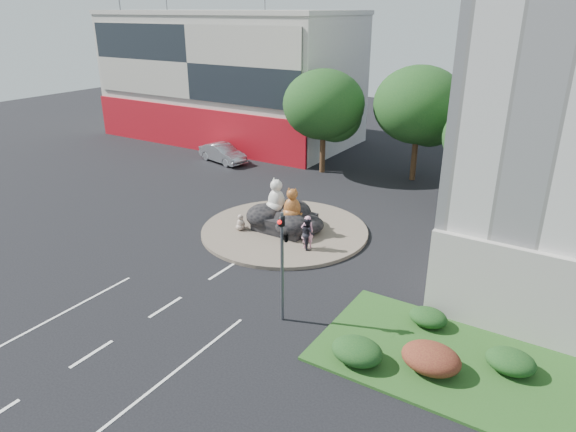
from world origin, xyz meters
name	(u,v)px	position (x,y,z in m)	size (l,w,h in m)	color
ground	(166,307)	(0.00, 0.00, 0.00)	(120.00, 120.00, 0.00)	black
roundabout_island	(285,230)	(0.00, 10.00, 0.10)	(10.00, 10.00, 0.20)	brown
rock_plinth	(285,222)	(0.00, 10.00, 0.65)	(3.20, 2.60, 0.90)	black
shophouse_block	(230,76)	(-18.00, 27.91, 6.18)	(25.20, 12.30, 17.40)	beige
grass_verge	(451,361)	(12.00, 3.00, 0.06)	(10.00, 6.00, 0.12)	#224D19
tree_left	(325,108)	(-3.93, 22.06, 5.25)	(6.46, 6.46, 8.27)	#382314
tree_mid	(420,109)	(3.07, 24.06, 5.56)	(6.84, 6.84, 8.76)	#382314
tree_right	(489,142)	(9.07, 20.06, 4.63)	(5.70, 5.70, 7.30)	#382314
hedge_near_green	(357,351)	(9.00, 1.00, 0.57)	(2.00, 1.60, 0.90)	#113816
hedge_red	(431,358)	(11.50, 2.00, 0.61)	(2.20, 1.76, 0.99)	#4E1415
hedge_mid_green	(511,361)	(14.00, 3.50, 0.53)	(1.80, 1.44, 0.81)	#113816
hedge_back_green	(428,317)	(10.50, 4.80, 0.48)	(1.60, 1.28, 0.72)	#113816
traffic_light	(284,244)	(5.10, 2.00, 3.62)	(0.44, 1.24, 5.00)	#595B60
street_lamp	(517,214)	(12.82, 8.00, 4.55)	(2.34, 0.22, 8.06)	#595B60
cat_white	(276,195)	(-0.72, 10.22, 2.16)	(1.27, 1.10, 2.12)	beige
cat_tabby	(292,203)	(0.64, 9.83, 2.05)	(1.14, 0.99, 1.90)	#B97726
kitten_calico	(241,222)	(-2.17, 8.51, 0.71)	(0.61, 0.53, 1.02)	beige
kitten_white	(305,232)	(1.79, 9.37, 0.64)	(0.53, 0.46, 0.88)	white
pedestrian_pink	(307,232)	(2.47, 8.44, 1.15)	(0.70, 0.46, 1.91)	pink
pedestrian_dark	(308,233)	(2.52, 8.42, 1.10)	(0.87, 0.68, 1.80)	black
parked_car	(223,153)	(-12.75, 19.89, 0.80)	(1.70, 4.87, 1.61)	#A4A7AC
litter_bin	(344,349)	(8.44, 0.99, 0.46)	(0.46, 0.46, 0.68)	black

